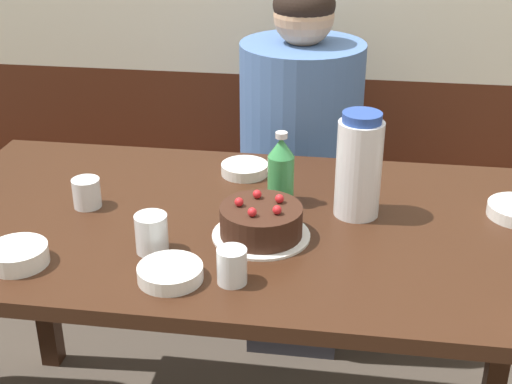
% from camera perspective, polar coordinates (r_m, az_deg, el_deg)
% --- Properties ---
extents(bench_seat, '(2.71, 0.38, 0.43)m').
position_cam_1_polar(bench_seat, '(2.66, 2.05, -4.63)').
color(bench_seat, '#472314').
rests_on(bench_seat, ground_plane).
extents(dining_table, '(1.53, 0.80, 0.78)m').
position_cam_1_polar(dining_table, '(1.71, -0.90, -5.07)').
color(dining_table, '#381E11').
rests_on(dining_table, ground_plane).
extents(birthday_cake, '(0.22, 0.22, 0.09)m').
position_cam_1_polar(birthday_cake, '(1.58, 0.42, -2.42)').
color(birthday_cake, white).
rests_on(birthday_cake, dining_table).
extents(water_pitcher, '(0.11, 0.11, 0.25)m').
position_cam_1_polar(water_pitcher, '(1.66, 8.23, 2.08)').
color(water_pitcher, white).
rests_on(water_pitcher, dining_table).
extents(soju_bottle, '(0.06, 0.06, 0.18)m').
position_cam_1_polar(soju_bottle, '(1.71, 2.00, 1.77)').
color(soju_bottle, '#388E4C').
rests_on(soju_bottle, dining_table).
extents(bowl_soup_white, '(0.13, 0.13, 0.04)m').
position_cam_1_polar(bowl_soup_white, '(1.57, -18.52, -4.82)').
color(bowl_soup_white, white).
rests_on(bowl_soup_white, dining_table).
extents(bowl_rice_small, '(0.12, 0.12, 0.03)m').
position_cam_1_polar(bowl_rice_small, '(1.89, -0.91, 1.85)').
color(bowl_rice_small, white).
rests_on(bowl_rice_small, dining_table).
extents(bowl_side_dish, '(0.13, 0.13, 0.03)m').
position_cam_1_polar(bowl_side_dish, '(1.45, -6.88, -6.44)').
color(bowl_side_dish, white).
rests_on(bowl_side_dish, dining_table).
extents(glass_water_tall, '(0.06, 0.06, 0.07)m').
position_cam_1_polar(glass_water_tall, '(1.42, -1.94, -5.93)').
color(glass_water_tall, silver).
rests_on(glass_water_tall, dining_table).
extents(glass_tumbler_short, '(0.07, 0.07, 0.09)m').
position_cam_1_polar(glass_tumbler_short, '(1.54, -8.35, -3.29)').
color(glass_tumbler_short, silver).
rests_on(glass_tumbler_short, dining_table).
extents(glass_shot_small, '(0.07, 0.07, 0.07)m').
position_cam_1_polar(glass_shot_small, '(1.76, -13.39, -0.07)').
color(glass_shot_small, silver).
rests_on(glass_shot_small, dining_table).
extents(person_pale_blue_shirt, '(0.38, 0.38, 1.22)m').
position_cam_1_polar(person_pale_blue_shirt, '(2.32, 3.48, 1.43)').
color(person_pale_blue_shirt, '#33333D').
rests_on(person_pale_blue_shirt, ground_plane).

